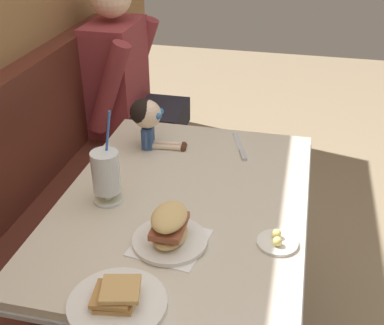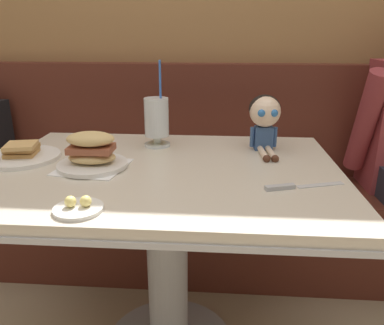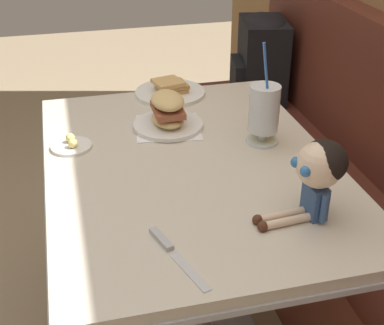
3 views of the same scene
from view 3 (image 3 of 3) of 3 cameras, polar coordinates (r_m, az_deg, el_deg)
The scene contains 9 objects.
booth_bench at distance 2.00m, azimuth 17.77°, elevation -8.11°, with size 2.60×0.48×1.00m.
diner_table at distance 1.66m, azimuth -0.18°, elevation -5.84°, with size 1.11×0.81×0.74m.
toast_plate at distance 1.99m, azimuth -2.26°, elevation 7.44°, with size 0.25×0.25×0.06m.
milkshake_glass at distance 1.62m, azimuth 7.48°, elevation 5.32°, with size 0.10×0.10×0.32m.
sandwich_plate at distance 1.73m, azimuth -2.52°, elevation 5.00°, with size 0.23×0.23×0.12m.
butter_saucer at distance 1.66m, azimuth -12.38°, elevation 1.78°, with size 0.12×0.12×0.04m.
butter_knife at distance 1.22m, azimuth -2.42°, elevation -8.78°, with size 0.23×0.09×0.01m.
seated_doll at distance 1.29m, azimuth 13.02°, elevation -0.67°, with size 0.12×0.22×0.20m.
backpack at distance 2.66m, azimuth 7.18°, elevation 10.83°, with size 0.33×0.29×0.41m.
Camera 3 is at (1.31, -0.14, 1.50)m, focal length 51.46 mm.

